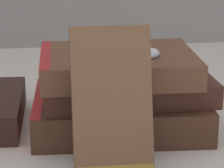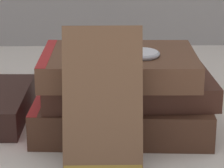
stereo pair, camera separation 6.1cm
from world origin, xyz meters
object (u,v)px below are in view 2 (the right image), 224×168
at_px(book_flat_top, 114,65).
at_px(book_leaning_front, 103,106).
at_px(reading_glasses, 87,90).
at_px(book_flat_bottom, 117,111).
at_px(book_flat_middle, 123,84).
at_px(pocket_watch, 140,54).

height_order(book_flat_top, book_leaning_front, book_leaning_front).
xyz_separation_m(book_leaning_front, reading_glasses, (-0.02, 0.26, -0.07)).
relative_size(book_flat_top, book_leaning_front, 1.23).
relative_size(book_flat_bottom, book_flat_top, 1.18).
relative_size(book_flat_middle, reading_glasses, 1.88).
xyz_separation_m(book_flat_bottom, book_flat_top, (-0.00, -0.01, 0.06)).
bearing_deg(book_flat_bottom, reading_glasses, 109.40).
height_order(book_flat_middle, reading_glasses, book_flat_middle).
bearing_deg(book_flat_bottom, pocket_watch, -42.02).
bearing_deg(book_leaning_front, book_flat_top, 82.01).
bearing_deg(reading_glasses, book_leaning_front, -97.15).
distance_m(book_flat_middle, book_flat_top, 0.04).
distance_m(book_flat_bottom, book_flat_middle, 0.04).
bearing_deg(book_flat_top, reading_glasses, 105.19).
height_order(book_leaning_front, reading_glasses, book_leaning_front).
height_order(book_leaning_front, pocket_watch, book_leaning_front).
bearing_deg(book_flat_middle, book_leaning_front, -103.99).
bearing_deg(book_flat_bottom, book_flat_top, -107.33).
distance_m(book_flat_bottom, book_leaning_front, 0.13).
relative_size(book_flat_middle, pocket_watch, 4.22).
height_order(book_flat_bottom, pocket_watch, pocket_watch).
bearing_deg(pocket_watch, book_flat_top, 153.64).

